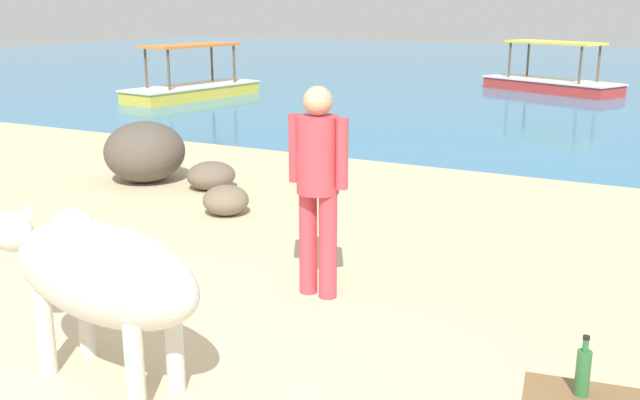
# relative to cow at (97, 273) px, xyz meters

# --- Properties ---
(water_surface) EXTENTS (60.00, 36.00, 0.03)m
(water_surface) POSITION_rel_cow_xyz_m (0.09, 21.63, -0.72)
(water_surface) COLOR teal
(water_surface) RESTS_ON ground
(cow) EXTENTS (1.85, 0.72, 1.03)m
(cow) POSITION_rel_cow_xyz_m (0.00, 0.00, 0.00)
(cow) COLOR beige
(cow) RESTS_ON sand_beach
(bottle) EXTENTS (0.07, 0.07, 0.30)m
(bottle) POSITION_rel_cow_xyz_m (2.66, 0.32, -0.12)
(bottle) COLOR #2D6B38
(bottle) RESTS_ON low_bench_table
(person_standing) EXTENTS (0.51, 0.32, 1.62)m
(person_standing) POSITION_rel_cow_xyz_m (0.50, 1.79, 0.27)
(person_standing) COLOR #CC3D47
(person_standing) RESTS_ON sand_beach
(shore_rock_large) EXTENTS (1.29, 1.31, 0.77)m
(shore_rock_large) POSITION_rel_cow_xyz_m (-3.22, 4.12, -0.30)
(shore_rock_large) COLOR brown
(shore_rock_large) RESTS_ON sand_beach
(shore_rock_medium) EXTENTS (0.68, 0.68, 0.32)m
(shore_rock_medium) POSITION_rel_cow_xyz_m (-1.43, 3.32, -0.52)
(shore_rock_medium) COLOR #756651
(shore_rock_medium) RESTS_ON sand_beach
(shore_rock_small) EXTENTS (0.78, 0.79, 0.34)m
(shore_rock_small) POSITION_rel_cow_xyz_m (-2.23, 4.17, -0.51)
(shore_rock_small) COLOR #6B5B4C
(shore_rock_small) RESTS_ON sand_beach
(boat_red) EXTENTS (3.81, 2.62, 1.29)m
(boat_red) POSITION_rel_cow_xyz_m (-0.63, 16.90, -0.43)
(boat_red) COLOR #C63833
(boat_red) RESTS_ON water_surface
(boat_yellow) EXTENTS (1.70, 3.81, 1.29)m
(boat_yellow) POSITION_rel_cow_xyz_m (-8.07, 11.49, -0.43)
(boat_yellow) COLOR gold
(boat_yellow) RESTS_ON water_surface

